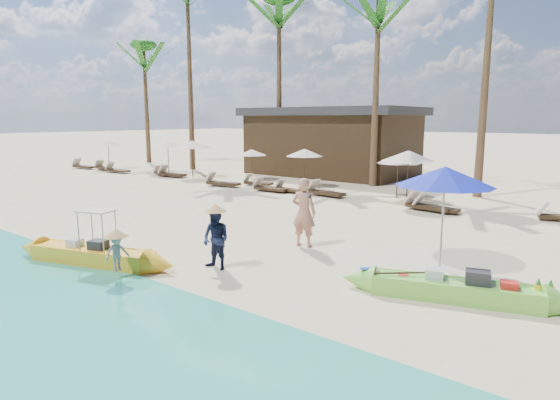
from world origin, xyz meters
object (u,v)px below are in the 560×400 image
Objects in this scene: yellow_canoe at (92,255)px; blue_umbrella at (445,176)px; tourist at (304,212)px; green_canoe at (455,289)px.

yellow_canoe is 2.09× the size of blue_umbrella.
tourist reaches higher than yellow_canoe.
blue_umbrella is (3.76, 0.45, 1.27)m from tourist.
tourist is (-4.71, 1.42, 0.76)m from green_canoe.
green_canoe is 2.92m from blue_umbrella.
green_canoe is at bearing 4.32° from yellow_canoe.
blue_umbrella is at bearing 176.87° from tourist.
tourist is (3.25, 4.60, 0.76)m from yellow_canoe.
yellow_canoe is at bearing -175.39° from green_canoe.
blue_umbrella is at bearing 99.82° from green_canoe.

